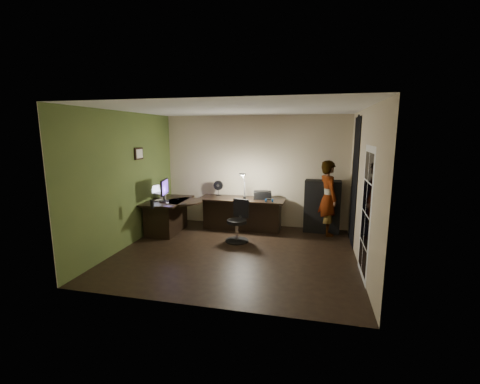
% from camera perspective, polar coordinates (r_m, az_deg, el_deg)
% --- Properties ---
extents(floor, '(4.50, 4.00, 0.01)m').
position_cam_1_polar(floor, '(6.32, -0.83, -10.77)').
color(floor, black).
rests_on(floor, ground).
extents(ceiling, '(4.50, 4.00, 0.01)m').
position_cam_1_polar(ceiling, '(5.90, -0.91, 14.55)').
color(ceiling, silver).
rests_on(ceiling, floor).
extents(wall_back, '(4.50, 0.01, 2.70)m').
position_cam_1_polar(wall_back, '(7.91, 2.62, 3.68)').
color(wall_back, '#BFAF8E').
rests_on(wall_back, floor).
extents(wall_front, '(4.50, 0.01, 2.70)m').
position_cam_1_polar(wall_front, '(4.08, -7.64, -2.89)').
color(wall_front, '#BFAF8E').
rests_on(wall_front, floor).
extents(wall_left, '(0.01, 4.00, 2.70)m').
position_cam_1_polar(wall_left, '(6.86, -19.50, 2.04)').
color(wall_left, '#BFAF8E').
rests_on(wall_left, floor).
extents(wall_right, '(0.01, 4.00, 2.70)m').
position_cam_1_polar(wall_right, '(5.85, 21.09, 0.57)').
color(wall_right, '#BFAF8E').
rests_on(wall_right, floor).
extents(green_wall_overlay, '(0.00, 4.00, 2.70)m').
position_cam_1_polar(green_wall_overlay, '(6.85, -19.39, 2.04)').
color(green_wall_overlay, '#4F622B').
rests_on(green_wall_overlay, floor).
extents(arched_doorway, '(0.01, 0.90, 2.60)m').
position_cam_1_polar(arched_doorway, '(6.99, 19.67, 1.76)').
color(arched_doorway, black).
rests_on(arched_doorway, floor).
extents(french_door, '(0.02, 0.92, 2.10)m').
position_cam_1_polar(french_door, '(5.38, 21.47, -3.56)').
color(french_door, white).
rests_on(french_door, floor).
extents(framed_picture, '(0.04, 0.30, 0.25)m').
position_cam_1_polar(framed_picture, '(7.17, -17.58, 6.52)').
color(framed_picture, black).
rests_on(framed_picture, wall_left).
extents(desk_left, '(0.85, 1.35, 0.77)m').
position_cam_1_polar(desk_left, '(7.64, -12.62, -4.20)').
color(desk_left, black).
rests_on(desk_left, floor).
extents(desk_right, '(2.04, 0.75, 0.76)m').
position_cam_1_polar(desk_right, '(7.66, 0.31, -3.92)').
color(desk_right, black).
rests_on(desk_right, floor).
extents(cabinet, '(0.83, 0.44, 1.21)m').
position_cam_1_polar(cabinet, '(7.69, 14.39, -2.47)').
color(cabinet, black).
rests_on(cabinet, floor).
extents(laptop_stand, '(0.28, 0.26, 0.10)m').
position_cam_1_polar(laptop_stand, '(7.80, -14.11, -0.64)').
color(laptop_stand, silver).
rests_on(laptop_stand, desk_left).
extents(laptop, '(0.37, 0.36, 0.20)m').
position_cam_1_polar(laptop, '(7.76, -13.90, 0.41)').
color(laptop, silver).
rests_on(laptop, laptop_stand).
extents(monitor, '(0.22, 0.56, 0.36)m').
position_cam_1_polar(monitor, '(7.36, -13.39, -0.22)').
color(monitor, black).
rests_on(monitor, desk_left).
extents(mouse, '(0.08, 0.10, 0.03)m').
position_cam_1_polar(mouse, '(7.12, -12.81, -1.90)').
color(mouse, silver).
rests_on(mouse, desk_left).
extents(phone, '(0.10, 0.14, 0.01)m').
position_cam_1_polar(phone, '(7.00, -9.96, -2.11)').
color(phone, black).
rests_on(phone, desk_left).
extents(pen, '(0.10, 0.10, 0.01)m').
position_cam_1_polar(pen, '(7.51, -11.00, -1.27)').
color(pen, black).
rests_on(pen, desk_left).
extents(speaker, '(0.09, 0.09, 0.18)m').
position_cam_1_polar(speaker, '(6.73, -15.37, -2.11)').
color(speaker, black).
rests_on(speaker, desk_left).
extents(notepad, '(0.17, 0.21, 0.01)m').
position_cam_1_polar(notepad, '(7.49, -14.29, -1.44)').
color(notepad, silver).
rests_on(notepad, desk_left).
extents(desk_fan, '(0.25, 0.15, 0.37)m').
position_cam_1_polar(desk_fan, '(7.92, -3.84, 0.73)').
color(desk_fan, black).
rests_on(desk_fan, desk_right).
extents(headphones, '(0.19, 0.10, 0.09)m').
position_cam_1_polar(headphones, '(7.19, 5.24, -1.43)').
color(headphones, navy).
rests_on(headphones, desk_right).
extents(printer, '(0.46, 0.39, 0.18)m').
position_cam_1_polar(printer, '(7.54, 4.00, -0.48)').
color(printer, black).
rests_on(printer, desk_right).
extents(desk_lamp, '(0.19, 0.32, 0.67)m').
position_cam_1_polar(desk_lamp, '(7.43, 0.83, 1.29)').
color(desk_lamp, black).
rests_on(desk_lamp, desk_right).
extents(office_chair, '(0.60, 0.60, 0.89)m').
position_cam_1_polar(office_chair, '(6.80, -0.56, -5.23)').
color(office_chair, black).
rests_on(office_chair, floor).
extents(person, '(0.61, 0.71, 1.69)m').
position_cam_1_polar(person, '(7.46, 15.34, -1.03)').
color(person, '#D8A88C').
rests_on(person, floor).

